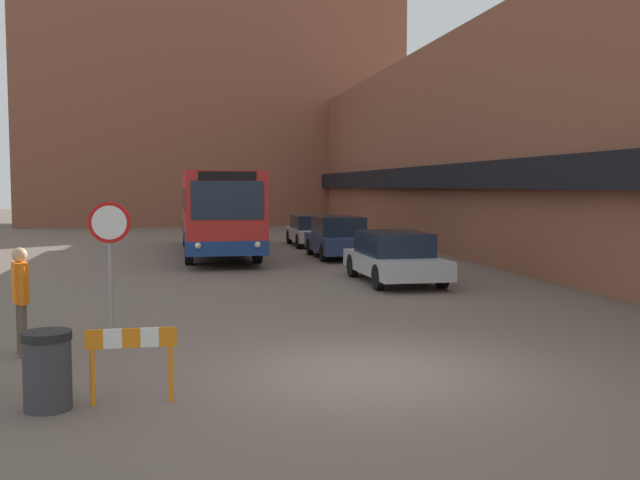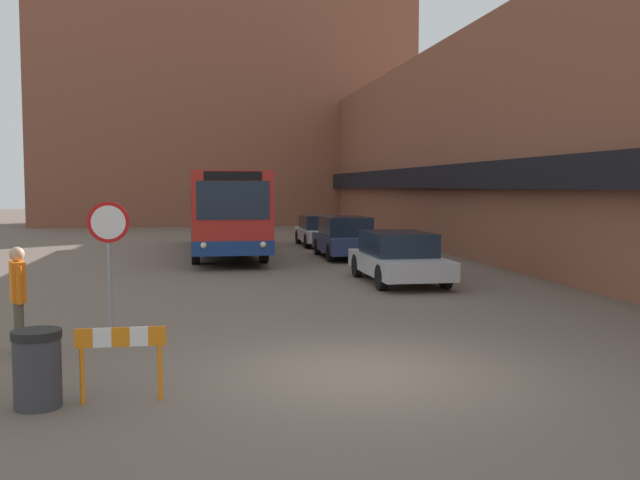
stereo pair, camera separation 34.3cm
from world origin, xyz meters
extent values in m
plane|color=#66564C|center=(0.00, 0.00, 0.00)|extent=(160.00, 160.00, 0.00)
cube|color=brown|center=(10.00, 24.00, 4.27)|extent=(5.00, 60.00, 8.54)
cube|color=black|center=(7.25, 24.00, 3.05)|extent=(0.50, 60.00, 0.90)
cube|color=brown|center=(0.00, 42.12, 7.97)|extent=(26.00, 8.00, 15.94)
cube|color=red|center=(-1.19, 18.83, 1.84)|extent=(2.59, 12.43, 2.70)
cube|color=navy|center=(-1.19, 18.83, 0.72)|extent=(2.61, 12.45, 0.47)
cube|color=#192333|center=(-1.19, 18.83, 2.22)|extent=(2.61, 11.44, 0.74)
cube|color=#192333|center=(-1.19, 12.61, 2.24)|extent=(2.28, 0.03, 1.21)
cube|color=black|center=(-1.19, 12.61, 3.01)|extent=(1.81, 0.03, 0.28)
sphere|color=#F2EAC6|center=(-2.12, 12.60, 0.84)|extent=(0.20, 0.20, 0.20)
sphere|color=#F2EAC6|center=(-0.25, 12.60, 0.84)|extent=(0.20, 0.20, 0.20)
cylinder|color=black|center=(-2.36, 14.98, 0.57)|extent=(0.28, 1.15, 1.15)
cylinder|color=black|center=(-0.01, 14.98, 0.57)|extent=(0.28, 1.15, 1.15)
cylinder|color=black|center=(-2.36, 22.69, 0.57)|extent=(0.28, 1.15, 1.15)
cylinder|color=black|center=(-0.01, 22.69, 0.57)|extent=(0.28, 1.15, 1.15)
cube|color=#B7B7BC|center=(3.20, 9.21, 0.52)|extent=(1.89, 4.47, 0.50)
cube|color=#192333|center=(3.20, 9.33, 1.09)|extent=(1.67, 2.46, 0.63)
cylinder|color=black|center=(4.07, 7.83, 0.34)|extent=(0.20, 0.67, 0.67)
cylinder|color=black|center=(2.33, 7.83, 0.34)|extent=(0.20, 0.67, 0.67)
cylinder|color=black|center=(4.07, 10.60, 0.34)|extent=(0.20, 0.67, 0.67)
cylinder|color=black|center=(2.33, 10.60, 0.34)|extent=(0.20, 0.67, 0.67)
cube|color=navy|center=(3.20, 16.24, 0.55)|extent=(1.86, 4.23, 0.59)
cube|color=#192333|center=(3.20, 16.34, 1.19)|extent=(1.64, 2.32, 0.69)
cylinder|color=black|center=(4.05, 14.93, 0.32)|extent=(0.20, 0.64, 0.64)
cylinder|color=black|center=(2.35, 14.93, 0.32)|extent=(0.20, 0.64, 0.64)
cylinder|color=black|center=(4.05, 17.55, 0.32)|extent=(0.20, 0.64, 0.64)
cylinder|color=black|center=(2.35, 17.55, 0.32)|extent=(0.20, 0.64, 0.64)
cube|color=silver|center=(3.20, 21.81, 0.51)|extent=(1.76, 4.32, 0.50)
cube|color=#192333|center=(3.20, 21.91, 1.07)|extent=(1.55, 2.37, 0.62)
cylinder|color=black|center=(4.00, 20.47, 0.32)|extent=(0.20, 0.65, 0.65)
cylinder|color=black|center=(2.40, 20.47, 0.32)|extent=(0.20, 0.65, 0.65)
cylinder|color=black|center=(4.00, 23.14, 0.32)|extent=(0.20, 0.65, 0.65)
cylinder|color=black|center=(2.40, 23.14, 0.32)|extent=(0.20, 0.65, 0.65)
cylinder|color=gray|center=(-3.96, 3.79, 1.20)|extent=(0.07, 0.07, 2.40)
cylinder|color=red|center=(-3.96, 3.77, 2.02)|extent=(0.76, 0.03, 0.76)
cylinder|color=white|center=(-3.96, 3.76, 2.02)|extent=(0.62, 0.01, 0.62)
cylinder|color=brown|center=(-5.23, 2.23, 0.43)|extent=(0.13, 0.13, 0.85)
cylinder|color=brown|center=(-5.13, 1.94, 0.43)|extent=(0.13, 0.13, 0.85)
cube|color=orange|center=(-5.18, 2.08, 1.17)|extent=(0.35, 0.50, 0.64)
sphere|color=tan|center=(-5.18, 2.08, 1.60)|extent=(0.23, 0.23, 0.23)
cylinder|color=orange|center=(-5.25, 2.30, 1.14)|extent=(0.10, 0.10, 0.60)
cylinder|color=orange|center=(-5.11, 1.87, 1.14)|extent=(0.10, 0.10, 0.60)
cylinder|color=#38383D|center=(-4.29, -0.90, 0.42)|extent=(0.56, 0.56, 0.85)
cylinder|color=black|center=(-4.29, -0.90, 0.90)|extent=(0.59, 0.59, 0.10)
cylinder|color=orange|center=(-3.78, -0.85, 0.35)|extent=(0.06, 0.06, 0.70)
cylinder|color=orange|center=(-2.84, -0.85, 0.35)|extent=(0.06, 0.06, 0.70)
cube|color=orange|center=(-3.75, -0.85, 0.82)|extent=(0.22, 0.04, 0.24)
cube|color=white|center=(-3.53, -0.85, 0.82)|extent=(0.22, 0.04, 0.24)
cube|color=orange|center=(-3.31, -0.85, 0.82)|extent=(0.22, 0.04, 0.24)
cube|color=white|center=(-3.09, -0.85, 0.82)|extent=(0.22, 0.04, 0.24)
cube|color=orange|center=(-2.87, -0.85, 0.82)|extent=(0.22, 0.04, 0.24)
camera|label=1|loc=(-2.73, -9.76, 2.68)|focal=40.00mm
camera|label=2|loc=(-2.40, -9.83, 2.68)|focal=40.00mm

